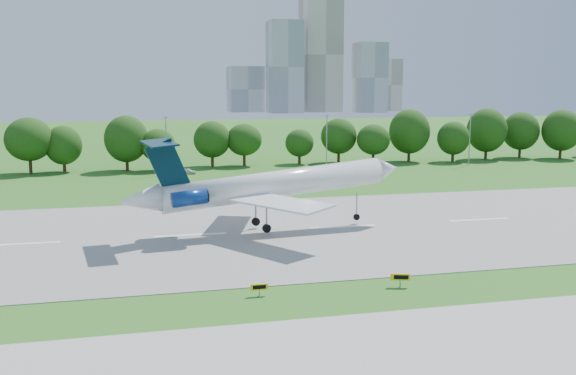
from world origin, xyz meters
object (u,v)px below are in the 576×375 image
at_px(airliner, 262,185).
at_px(service_vehicle_a, 176,175).
at_px(taxi_sign_left, 259,287).
at_px(service_vehicle_b, 188,171).

distance_m(airliner, service_vehicle_a, 52.63).
relative_size(airliner, service_vehicle_a, 9.75).
bearing_deg(taxi_sign_left, service_vehicle_a, 92.33).
bearing_deg(airliner, taxi_sign_left, -109.48).
xyz_separation_m(taxi_sign_left, service_vehicle_a, (-2.41, 76.42, -0.19)).
bearing_deg(service_vehicle_b, service_vehicle_a, 174.96).
height_order(airliner, service_vehicle_a, airliner).
bearing_deg(taxi_sign_left, airliner, 78.86).
distance_m(taxi_sign_left, service_vehicle_b, 82.17).
bearing_deg(taxi_sign_left, service_vehicle_b, 90.22).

